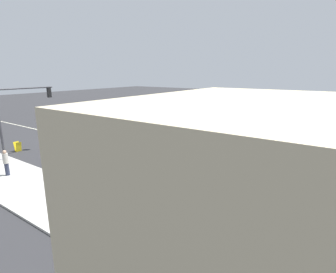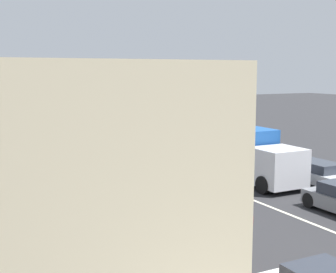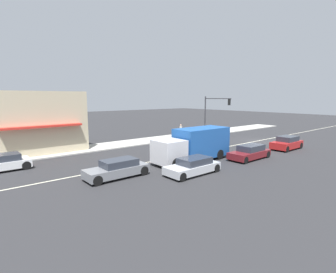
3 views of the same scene
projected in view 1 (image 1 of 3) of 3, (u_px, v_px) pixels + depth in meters
name	position (u px, v px, depth m)	size (l,w,h in m)	color
ground_plane	(244.00, 176.00, 17.23)	(160.00, 160.00, 0.00)	#2B2B2D
sidewalk_right	(176.00, 254.00, 9.77)	(4.00, 73.00, 0.12)	#B2AFA8
lane_marking_center	(74.00, 138.00, 27.21)	(0.16, 60.00, 0.01)	beige
traffic_signal_main	(17.00, 109.00, 20.38)	(4.59, 0.34, 5.60)	#333338
pedestrian	(6.00, 162.00, 16.89)	(0.34, 0.34, 1.70)	#282D42
warning_aframe_sign	(18.00, 147.00, 22.52)	(0.45, 0.53, 0.84)	yellow
delivery_truck	(205.00, 139.00, 20.86)	(2.44, 7.50, 2.87)	silver
suv_grey	(313.00, 169.00, 16.80)	(1.72, 4.48, 1.28)	slate
sedan_silver	(253.00, 148.00, 21.64)	(1.82, 4.32, 1.21)	#B7BABF
sedan_maroon	(178.00, 135.00, 25.72)	(1.79, 4.41, 1.29)	maroon
hatchback_red	(125.00, 126.00, 29.63)	(1.84, 4.04, 1.42)	#AD1E1E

